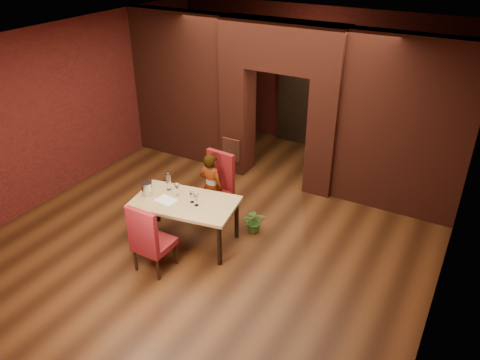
% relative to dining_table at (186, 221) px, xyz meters
% --- Properties ---
extents(floor, '(8.00, 8.00, 0.00)m').
position_rel_dining_table_xyz_m(floor, '(0.37, 0.77, -0.39)').
color(floor, '#442411').
rests_on(floor, ground).
extents(ceiling, '(7.00, 8.00, 0.04)m').
position_rel_dining_table_xyz_m(ceiling, '(0.37, 0.77, 2.81)').
color(ceiling, silver).
rests_on(ceiling, ground).
extents(wall_back, '(7.00, 0.04, 3.20)m').
position_rel_dining_table_xyz_m(wall_back, '(0.37, 4.77, 1.21)').
color(wall_back, maroon).
rests_on(wall_back, ground).
extents(wall_front, '(7.00, 0.04, 3.20)m').
position_rel_dining_table_xyz_m(wall_front, '(0.37, -3.23, 1.21)').
color(wall_front, maroon).
rests_on(wall_front, ground).
extents(wall_left, '(0.04, 8.00, 3.20)m').
position_rel_dining_table_xyz_m(wall_left, '(-3.13, 0.77, 1.21)').
color(wall_left, maroon).
rests_on(wall_left, ground).
extents(wall_right, '(0.04, 8.00, 3.20)m').
position_rel_dining_table_xyz_m(wall_right, '(3.87, 0.77, 1.21)').
color(wall_right, maroon).
rests_on(wall_right, ground).
extents(pillar_left, '(0.55, 0.55, 2.30)m').
position_rel_dining_table_xyz_m(pillar_left, '(-0.58, 2.77, 0.76)').
color(pillar_left, maroon).
rests_on(pillar_left, ground).
extents(pillar_right, '(0.55, 0.55, 2.30)m').
position_rel_dining_table_xyz_m(pillar_right, '(1.32, 2.77, 0.76)').
color(pillar_right, maroon).
rests_on(pillar_right, ground).
extents(lintel, '(2.45, 0.55, 0.90)m').
position_rel_dining_table_xyz_m(lintel, '(0.37, 2.77, 2.36)').
color(lintel, maroon).
rests_on(lintel, ground).
extents(wing_wall_left, '(2.28, 0.35, 3.20)m').
position_rel_dining_table_xyz_m(wing_wall_left, '(-1.99, 2.77, 1.21)').
color(wing_wall_left, maroon).
rests_on(wing_wall_left, ground).
extents(wing_wall_right, '(2.28, 0.35, 3.20)m').
position_rel_dining_table_xyz_m(wing_wall_right, '(2.74, 2.77, 1.21)').
color(wing_wall_right, maroon).
rests_on(wing_wall_right, ground).
extents(vent_panel, '(0.40, 0.03, 0.50)m').
position_rel_dining_table_xyz_m(vent_panel, '(-0.58, 2.47, 0.16)').
color(vent_panel, '#9B482D').
rests_on(vent_panel, ground).
extents(rear_door, '(0.90, 0.08, 2.10)m').
position_rel_dining_table_xyz_m(rear_door, '(-0.03, 4.71, 0.66)').
color(rear_door, black).
rests_on(rear_door, ground).
extents(rear_door_frame, '(1.02, 0.04, 2.22)m').
position_rel_dining_table_xyz_m(rear_door_frame, '(-0.03, 4.67, 0.66)').
color(rear_door_frame, black).
rests_on(rear_door_frame, ground).
extents(dining_table, '(1.81, 1.21, 0.78)m').
position_rel_dining_table_xyz_m(dining_table, '(0.00, 0.00, 0.00)').
color(dining_table, tan).
rests_on(dining_table, ground).
extents(chair_far, '(0.59, 0.59, 1.22)m').
position_rel_dining_table_xyz_m(chair_far, '(0.00, 0.86, 0.22)').
color(chair_far, maroon).
rests_on(chair_far, ground).
extents(chair_near, '(0.53, 0.53, 1.16)m').
position_rel_dining_table_xyz_m(chair_near, '(-0.02, -0.79, 0.19)').
color(chair_near, maroon).
rests_on(chair_near, ground).
extents(person_seated, '(0.49, 0.34, 1.29)m').
position_rel_dining_table_xyz_m(person_seated, '(-0.01, 0.81, 0.25)').
color(person_seated, white).
rests_on(person_seated, ground).
extents(wine_glass_a, '(0.09, 0.09, 0.21)m').
position_rel_dining_table_xyz_m(wine_glass_a, '(-0.20, 0.09, 0.50)').
color(wine_glass_a, white).
rests_on(wine_glass_a, dining_table).
extents(wine_glass_b, '(0.08, 0.08, 0.19)m').
position_rel_dining_table_xyz_m(wine_glass_b, '(0.12, 0.04, 0.49)').
color(wine_glass_b, silver).
rests_on(wine_glass_b, dining_table).
extents(wine_glass_c, '(0.09, 0.09, 0.21)m').
position_rel_dining_table_xyz_m(wine_glass_c, '(0.24, -0.01, 0.50)').
color(wine_glass_c, white).
rests_on(wine_glass_c, dining_table).
extents(tasting_sheet, '(0.35, 0.28, 0.00)m').
position_rel_dining_table_xyz_m(tasting_sheet, '(-0.28, -0.12, 0.39)').
color(tasting_sheet, white).
rests_on(tasting_sheet, dining_table).
extents(wine_bucket, '(0.18, 0.18, 0.22)m').
position_rel_dining_table_xyz_m(wine_bucket, '(-0.66, -0.12, 0.50)').
color(wine_bucket, '#B8B9BF').
rests_on(wine_bucket, dining_table).
extents(water_bottle, '(0.07, 0.07, 0.32)m').
position_rel_dining_table_xyz_m(water_bottle, '(-0.44, 0.18, 0.55)').
color(water_bottle, white).
rests_on(water_bottle, dining_table).
extents(potted_plant, '(0.49, 0.47, 0.42)m').
position_rel_dining_table_xyz_m(potted_plant, '(0.86, 0.81, -0.18)').
color(potted_plant, '#3A6E27').
rests_on(potted_plant, ground).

